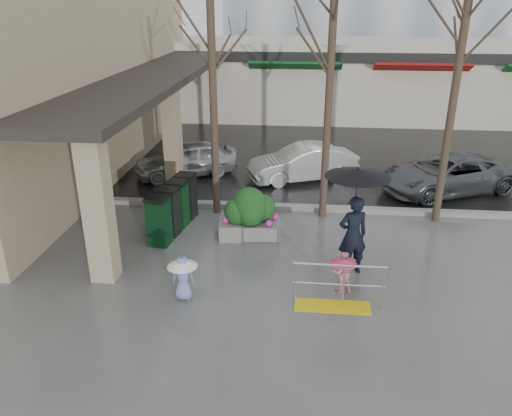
% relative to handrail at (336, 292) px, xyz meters
% --- Properties ---
extents(ground, '(120.00, 120.00, 0.00)m').
position_rel_handrail_xyz_m(ground, '(-1.36, 1.20, -0.38)').
color(ground, '#51514F').
rests_on(ground, ground).
extents(street_asphalt, '(120.00, 36.00, 0.01)m').
position_rel_handrail_xyz_m(street_asphalt, '(-1.36, 23.20, -0.37)').
color(street_asphalt, black).
rests_on(street_asphalt, ground).
extents(curb, '(120.00, 0.30, 0.15)m').
position_rel_handrail_xyz_m(curb, '(-1.36, 5.20, -0.30)').
color(curb, gray).
rests_on(curb, ground).
extents(near_building, '(6.00, 18.00, 8.00)m').
position_rel_handrail_xyz_m(near_building, '(-10.36, 9.20, 3.62)').
color(near_building, tan).
rests_on(near_building, ground).
extents(canopy_slab, '(2.80, 18.00, 0.25)m').
position_rel_handrail_xyz_m(canopy_slab, '(-6.16, 9.20, 3.25)').
color(canopy_slab, '#2D2823').
rests_on(canopy_slab, pillar_front).
extents(pillar_front, '(0.55, 0.55, 3.50)m').
position_rel_handrail_xyz_m(pillar_front, '(-5.26, 0.70, 1.37)').
color(pillar_front, tan).
rests_on(pillar_front, ground).
extents(pillar_back, '(0.55, 0.55, 3.50)m').
position_rel_handrail_xyz_m(pillar_back, '(-5.26, 7.20, 1.37)').
color(pillar_back, tan).
rests_on(pillar_back, ground).
extents(storefront_row, '(34.00, 6.74, 4.00)m').
position_rel_handrail_xyz_m(storefront_row, '(0.64, 19.17, 1.64)').
color(storefront_row, beige).
rests_on(storefront_row, ground).
extents(handrail, '(1.90, 0.50, 1.03)m').
position_rel_handrail_xyz_m(handrail, '(0.00, 0.00, 0.00)').
color(handrail, yellow).
rests_on(handrail, ground).
extents(tree_west, '(3.20, 3.20, 6.80)m').
position_rel_handrail_xyz_m(tree_west, '(-3.36, 4.80, 4.71)').
color(tree_west, '#382B21').
rests_on(tree_west, ground).
extents(tree_midwest, '(3.20, 3.20, 7.00)m').
position_rel_handrail_xyz_m(tree_midwest, '(-0.16, 4.80, 4.86)').
color(tree_midwest, '#382B21').
rests_on(tree_midwest, ground).
extents(tree_mideast, '(3.20, 3.20, 6.50)m').
position_rel_handrail_xyz_m(tree_mideast, '(3.14, 4.80, 4.48)').
color(tree_mideast, '#382B21').
rests_on(tree_mideast, ground).
extents(woman, '(1.47, 1.47, 2.63)m').
position_rel_handrail_xyz_m(woman, '(0.42, 1.52, 1.17)').
color(woman, black).
rests_on(woman, ground).
extents(child_pink, '(0.61, 0.61, 0.98)m').
position_rel_handrail_xyz_m(child_pink, '(0.16, 0.63, 0.20)').
color(child_pink, pink).
rests_on(child_pink, ground).
extents(child_blue, '(0.66, 0.66, 1.01)m').
position_rel_handrail_xyz_m(child_blue, '(-3.25, 0.02, 0.25)').
color(child_blue, '#718CCA').
rests_on(child_blue, ground).
extents(planter, '(1.71, 1.01, 1.42)m').
position_rel_handrail_xyz_m(planter, '(-2.17, 3.20, 0.30)').
color(planter, slate).
rests_on(planter, ground).
extents(news_boxes, '(0.92, 2.46, 1.34)m').
position_rel_handrail_xyz_m(news_boxes, '(-4.33, 3.43, 0.30)').
color(news_boxes, '#0B3318').
rests_on(news_boxes, ground).
extents(car_a, '(3.97, 3.02, 1.26)m').
position_rel_handrail_xyz_m(car_a, '(-5.05, 8.07, 0.25)').
color(car_a, '#B2B2B7').
rests_on(car_a, ground).
extents(car_b, '(4.05, 2.65, 1.26)m').
position_rel_handrail_xyz_m(car_b, '(-0.80, 8.02, 0.25)').
color(car_b, silver).
rests_on(car_b, ground).
extents(car_c, '(4.99, 3.72, 1.26)m').
position_rel_handrail_xyz_m(car_c, '(3.97, 7.28, 0.25)').
color(car_c, '#595C60').
rests_on(car_c, ground).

